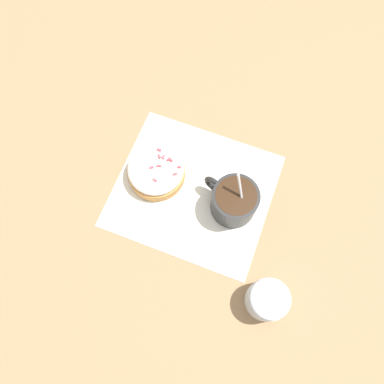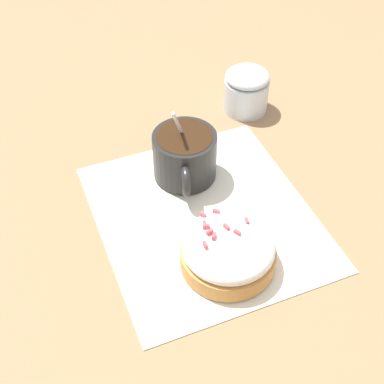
% 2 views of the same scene
% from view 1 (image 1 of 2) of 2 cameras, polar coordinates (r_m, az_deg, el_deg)
% --- Properties ---
extents(ground_plane, '(3.00, 3.00, 0.00)m').
position_cam_1_polar(ground_plane, '(0.65, 0.19, 0.18)').
color(ground_plane, '#93704C').
extents(paper_napkin, '(0.28, 0.25, 0.00)m').
position_cam_1_polar(paper_napkin, '(0.65, 0.19, 0.22)').
color(paper_napkin, white).
rests_on(paper_napkin, ground_plane).
extents(coffee_cup, '(0.10, 0.08, 0.10)m').
position_cam_1_polar(coffee_cup, '(0.61, 6.50, -1.03)').
color(coffee_cup, black).
rests_on(coffee_cup, paper_napkin).
extents(frosted_pastry, '(0.10, 0.10, 0.05)m').
position_cam_1_polar(frosted_pastry, '(0.64, -5.35, 3.64)').
color(frosted_pastry, '#C18442').
rests_on(frosted_pastry, paper_napkin).
extents(sugar_bowl, '(0.06, 0.06, 0.06)m').
position_cam_1_polar(sugar_bowl, '(0.59, 11.46, -15.78)').
color(sugar_bowl, silver).
rests_on(sugar_bowl, ground_plane).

